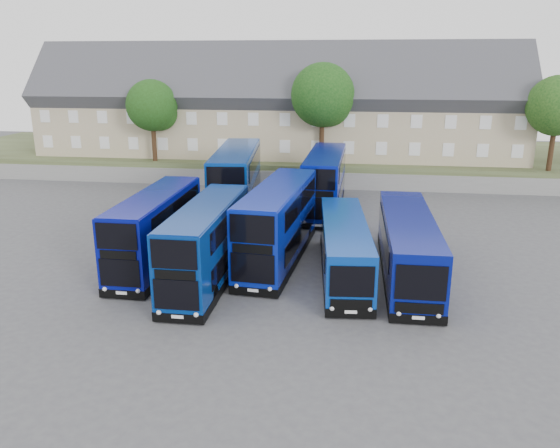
% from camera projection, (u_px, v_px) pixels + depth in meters
% --- Properties ---
extents(ground, '(120.00, 120.00, 0.00)m').
position_uv_depth(ground, '(247.00, 291.00, 27.65)').
color(ground, '#48494E').
rests_on(ground, ground).
extents(retaining_wall, '(70.00, 0.40, 1.50)m').
position_uv_depth(retaining_wall, '(298.00, 180.00, 50.22)').
color(retaining_wall, slate).
rests_on(retaining_wall, ground).
extents(earth_bank, '(80.00, 20.00, 2.00)m').
position_uv_depth(earth_bank, '(308.00, 159.00, 59.64)').
color(earth_bank, '#444A2A').
rests_on(earth_bank, ground).
extents(terrace_row, '(48.00, 10.40, 11.20)m').
position_uv_depth(terrace_row, '(275.00, 109.00, 54.65)').
color(terrace_row, tan).
rests_on(terrace_row, earth_bank).
extents(dd_front_left, '(2.37, 10.25, 4.06)m').
position_uv_depth(dd_front_left, '(156.00, 231.00, 30.81)').
color(dd_front_left, '#070D86').
rests_on(dd_front_left, ground).
extents(dd_front_mid, '(2.40, 10.32, 4.09)m').
position_uv_depth(dd_front_mid, '(207.00, 245.00, 28.36)').
color(dd_front_mid, navy).
rests_on(dd_front_mid, ground).
extents(dd_front_right, '(3.47, 11.22, 4.39)m').
position_uv_depth(dd_front_right, '(278.00, 225.00, 31.36)').
color(dd_front_right, '#091EA6').
rests_on(dd_front_right, ground).
extents(dd_rear_left, '(4.06, 12.45, 4.87)m').
position_uv_depth(dd_rear_left, '(237.00, 182.00, 41.47)').
color(dd_rear_left, navy).
rests_on(dd_rear_left, ground).
extents(dd_rear_right, '(2.80, 11.31, 4.48)m').
position_uv_depth(dd_rear_right, '(325.00, 183.00, 42.15)').
color(dd_rear_right, '#081696').
rests_on(dd_rear_right, ground).
extents(coach_east_a, '(3.25, 11.14, 3.00)m').
position_uv_depth(coach_east_a, '(344.00, 249.00, 29.34)').
color(coach_east_a, '#0838A3').
rests_on(coach_east_a, ground).
extents(coach_east_b, '(2.64, 12.09, 3.30)m').
position_uv_depth(coach_east_b, '(407.00, 247.00, 29.22)').
color(coach_east_b, navy).
rests_on(coach_east_b, ground).
extents(tree_west, '(4.80, 4.80, 7.65)m').
position_uv_depth(tree_west, '(154.00, 107.00, 51.31)').
color(tree_west, '#382314').
rests_on(tree_west, earth_bank).
extents(tree_mid, '(5.76, 5.76, 9.18)m').
position_uv_depth(tree_mid, '(324.00, 98.00, 49.37)').
color(tree_mid, '#382314').
rests_on(tree_mid, earth_bank).
extents(tree_east, '(5.12, 5.12, 8.16)m').
position_uv_depth(tree_east, '(559.00, 108.00, 46.42)').
color(tree_east, '#382314').
rests_on(tree_east, earth_bank).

